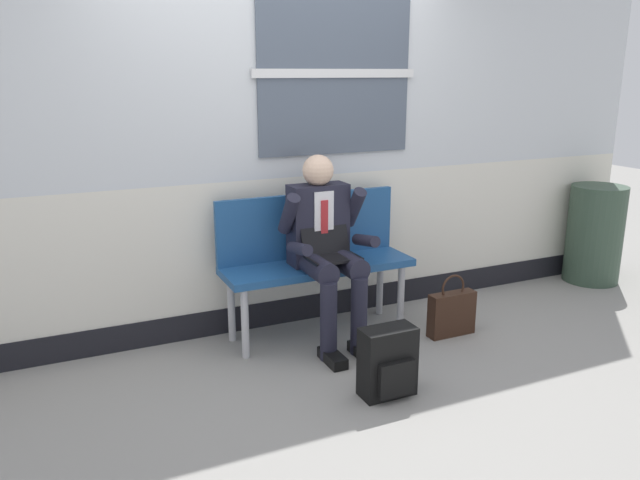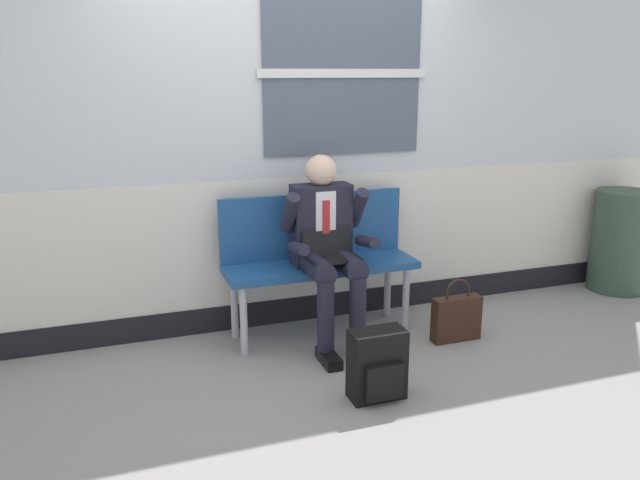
{
  "view_description": "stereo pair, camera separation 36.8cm",
  "coord_description": "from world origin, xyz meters",
  "px_view_note": "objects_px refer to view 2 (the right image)",
  "views": [
    {
      "loc": [
        -1.56,
        -3.42,
        1.81
      ],
      "look_at": [
        0.08,
        0.12,
        0.75
      ],
      "focal_mm": 35.03,
      "sensor_mm": 36.0,
      "label": 1
    },
    {
      "loc": [
        -1.22,
        -3.56,
        1.81
      ],
      "look_at": [
        0.08,
        0.12,
        0.75
      ],
      "focal_mm": 35.03,
      "sensor_mm": 36.0,
      "label": 2
    }
  ],
  "objects_px": {
    "handbag": "(456,317)",
    "bench_with_person": "(317,252)",
    "person_seated": "(327,245)",
    "backpack": "(378,366)",
    "trash_bin": "(621,241)"
  },
  "relations": [
    {
      "from": "handbag",
      "to": "trash_bin",
      "type": "distance_m",
      "value": 1.93
    },
    {
      "from": "person_seated",
      "to": "backpack",
      "type": "xyz_separation_m",
      "value": [
        -0.0,
        -0.83,
        -0.49
      ]
    },
    {
      "from": "backpack",
      "to": "handbag",
      "type": "bearing_deg",
      "value": 32.91
    },
    {
      "from": "backpack",
      "to": "handbag",
      "type": "distance_m",
      "value": 1.01
    },
    {
      "from": "backpack",
      "to": "trash_bin",
      "type": "xyz_separation_m",
      "value": [
        2.7,
        1.01,
        0.23
      ]
    },
    {
      "from": "handbag",
      "to": "trash_bin",
      "type": "xyz_separation_m",
      "value": [
        1.85,
        0.46,
        0.26
      ]
    },
    {
      "from": "person_seated",
      "to": "handbag",
      "type": "bearing_deg",
      "value": -18.46
    },
    {
      "from": "bench_with_person",
      "to": "person_seated",
      "type": "bearing_deg",
      "value": -90.0
    },
    {
      "from": "trash_bin",
      "to": "backpack",
      "type": "bearing_deg",
      "value": -159.5
    },
    {
      "from": "person_seated",
      "to": "backpack",
      "type": "height_order",
      "value": "person_seated"
    },
    {
      "from": "bench_with_person",
      "to": "handbag",
      "type": "height_order",
      "value": "bench_with_person"
    },
    {
      "from": "handbag",
      "to": "trash_bin",
      "type": "height_order",
      "value": "trash_bin"
    },
    {
      "from": "handbag",
      "to": "bench_with_person",
      "type": "bearing_deg",
      "value": 150.03
    },
    {
      "from": "bench_with_person",
      "to": "handbag",
      "type": "relative_size",
      "value": 2.98
    },
    {
      "from": "handbag",
      "to": "trash_bin",
      "type": "bearing_deg",
      "value": 13.98
    }
  ]
}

